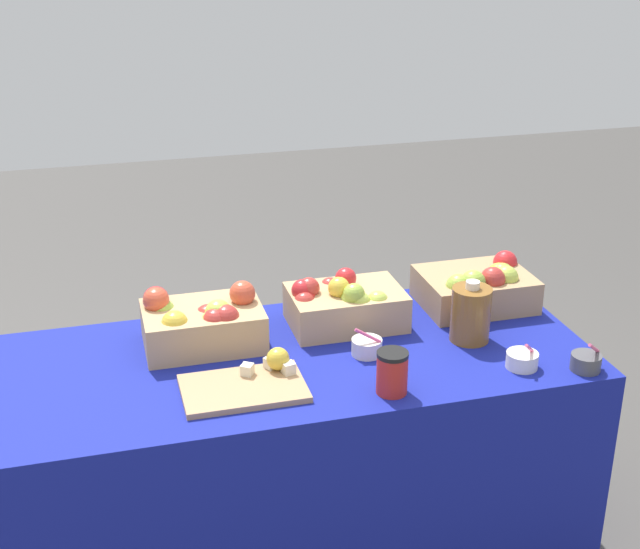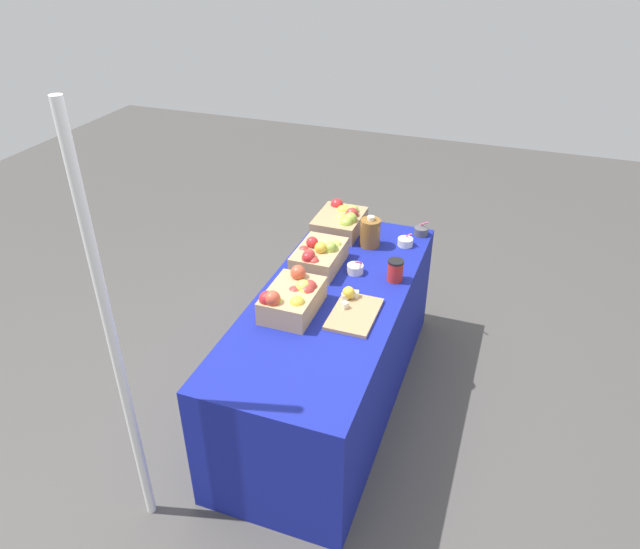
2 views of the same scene
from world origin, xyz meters
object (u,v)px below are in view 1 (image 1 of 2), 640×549
apple_crate_left (480,286)px  apple_crate_right (201,322)px  sample_bowl_near (522,360)px  cutting_board_front (251,382)px  apple_crate_middle (343,304)px  coffee_cup (392,372)px  sample_bowl_far (367,347)px  sample_bowl_mid (586,362)px  cider_jug (471,314)px

apple_crate_left → apple_crate_right: bearing=-177.0°
sample_bowl_near → cutting_board_front: bearing=173.4°
apple_crate_middle → coffee_cup: bearing=-88.6°
sample_bowl_near → sample_bowl_far: bearing=154.9°
coffee_cup → apple_crate_left: bearing=44.5°
sample_bowl_mid → coffee_cup: bearing=177.4°
sample_bowl_mid → cider_jug: bearing=132.9°
apple_crate_left → apple_crate_right: 0.95m
apple_crate_right → coffee_cup: size_ratio=2.88×
apple_crate_left → sample_bowl_near: bearing=-97.9°
apple_crate_right → cider_jug: bearing=-12.4°
apple_crate_middle → sample_bowl_mid: 0.77m
sample_bowl_far → coffee_cup: size_ratio=0.79×
sample_bowl_mid → sample_bowl_near: bearing=160.1°
apple_crate_middle → sample_bowl_far: (0.01, -0.21, -0.05)m
apple_crate_middle → sample_bowl_mid: size_ratio=3.30×
cutting_board_front → apple_crate_left: bearing=21.9°
apple_crate_left → coffee_cup: size_ratio=2.89×
apple_crate_right → apple_crate_left: bearing=3.0°
apple_crate_left → coffee_cup: (-0.48, -0.47, -0.01)m
cider_jug → coffee_cup: bearing=-144.8°
apple_crate_middle → sample_bowl_near: (0.43, -0.41, -0.05)m
sample_bowl_near → apple_crate_middle: bearing=136.4°
apple_crate_middle → sample_bowl_mid: bearing=-38.0°
cutting_board_front → cider_jug: 0.73m
cutting_board_front → apple_crate_middle: bearing=41.0°
sample_bowl_near → cider_jug: bearing=110.4°
apple_crate_right → sample_bowl_mid: (1.07, -0.45, -0.05)m
cider_jug → sample_bowl_far: bearing=-178.2°
sample_bowl_near → coffee_cup: bearing=-175.2°
coffee_cup → apple_crate_middle: bearing=91.4°
cutting_board_front → coffee_cup: (0.38, -0.13, 0.05)m
sample_bowl_near → sample_bowl_far: 0.46m
apple_crate_left → apple_crate_middle: (-0.49, -0.03, 0.00)m
apple_crate_right → cutting_board_front: (0.10, -0.29, -0.06)m
apple_crate_left → cider_jug: cider_jug is taller
apple_crate_left → coffee_cup: bearing=-135.5°
cutting_board_front → cider_jug: size_ratio=1.74×
apple_crate_middle → cutting_board_front: 0.49m
sample_bowl_mid → apple_crate_left: bearing=102.8°
apple_crate_right → sample_bowl_far: 0.51m
cutting_board_front → sample_bowl_near: sample_bowl_near is taller
cider_jug → coffee_cup: cider_jug is taller
apple_crate_left → sample_bowl_near: (-0.06, -0.44, -0.05)m
apple_crate_right → sample_bowl_near: (0.89, -0.39, -0.06)m
cider_jug → apple_crate_middle: bearing=150.1°
coffee_cup → sample_bowl_near: bearing=4.8°
apple_crate_right → sample_bowl_near: apple_crate_right is taller
apple_crate_left → apple_crate_right: (-0.95, -0.05, 0.01)m
sample_bowl_near → sample_bowl_mid: bearing=-19.9°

